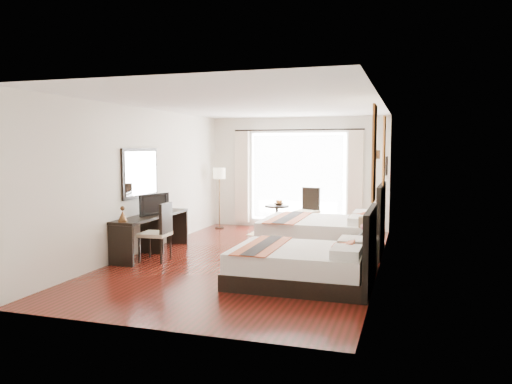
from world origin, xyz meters
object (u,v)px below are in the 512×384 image
(bed_far, at_px, (325,233))
(fruit_bowl, at_px, (279,204))
(bed_near, at_px, (306,264))
(nightstand, at_px, (363,254))
(console_desk, at_px, (152,234))
(side_table, at_px, (277,219))
(table_lamp, at_px, (366,224))
(desk_chair, at_px, (156,243))
(television, at_px, (152,204))
(floor_lamp, at_px, (219,177))
(vase, at_px, (364,237))
(window_chair, at_px, (307,219))

(bed_far, distance_m, fruit_bowl, 2.23)
(bed_far, bearing_deg, bed_near, -86.93)
(nightstand, height_order, console_desk, console_desk)
(bed_near, xyz_separation_m, side_table, (-1.58, 4.25, 0.03))
(fruit_bowl, bearing_deg, console_desk, -119.39)
(table_lamp, relative_size, console_desk, 0.17)
(nightstand, relative_size, desk_chair, 0.54)
(television, distance_m, fruit_bowl, 3.51)
(nightstand, xyz_separation_m, console_desk, (-3.99, 0.10, 0.11))
(floor_lamp, bearing_deg, fruit_bowl, -7.35)
(floor_lamp, height_order, side_table, floor_lamp)
(bed_near, xyz_separation_m, desk_chair, (-2.87, 0.69, 0.02))
(console_desk, relative_size, television, 3.10)
(table_lamp, bearing_deg, bed_far, 122.99)
(table_lamp, xyz_separation_m, desk_chair, (-3.63, -0.52, -0.44))
(nightstand, bearing_deg, table_lamp, 65.42)
(bed_far, bearing_deg, vase, -60.47)
(floor_lamp, bearing_deg, bed_near, -54.98)
(bed_far, height_order, side_table, bed_far)
(bed_far, xyz_separation_m, floor_lamp, (-3.01, 1.91, 0.95))
(desk_chair, bearing_deg, console_desk, -58.25)
(bed_far, xyz_separation_m, television, (-3.10, -1.36, 0.62))
(side_table, bearing_deg, desk_chair, -109.84)
(floor_lamp, relative_size, fruit_bowl, 6.82)
(nightstand, relative_size, side_table, 0.85)
(vase, relative_size, floor_lamp, 0.09)
(bed_near, distance_m, console_desk, 3.49)
(bed_near, relative_size, window_chair, 1.93)
(vase, bearing_deg, side_table, 125.83)
(vase, height_order, fruit_bowl, fruit_bowl)
(console_desk, height_order, window_chair, window_chair)
(bed_near, bearing_deg, side_table, 110.40)
(console_desk, distance_m, window_chair, 4.06)
(television, height_order, floor_lamp, floor_lamp)
(table_lamp, xyz_separation_m, console_desk, (-4.02, 0.04, -0.38))
(bed_near, bearing_deg, window_chair, 101.28)
(bed_near, distance_m, bed_far, 2.59)
(bed_far, xyz_separation_m, table_lamp, (0.90, -1.38, 0.41))
(bed_far, distance_m, window_chair, 2.11)
(nightstand, distance_m, vase, 0.32)
(fruit_bowl, bearing_deg, vase, -54.96)
(table_lamp, relative_size, fruit_bowl, 1.69)
(desk_chair, xyz_separation_m, fruit_bowl, (1.32, 3.60, 0.37))
(nightstand, relative_size, floor_lamp, 0.37)
(bed_far, height_order, floor_lamp, floor_lamp)
(vase, relative_size, side_table, 0.21)
(table_lamp, height_order, side_table, table_lamp)
(desk_chair, relative_size, side_table, 1.58)
(bed_near, bearing_deg, floor_lamp, 125.02)
(vase, bearing_deg, table_lamp, 85.81)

